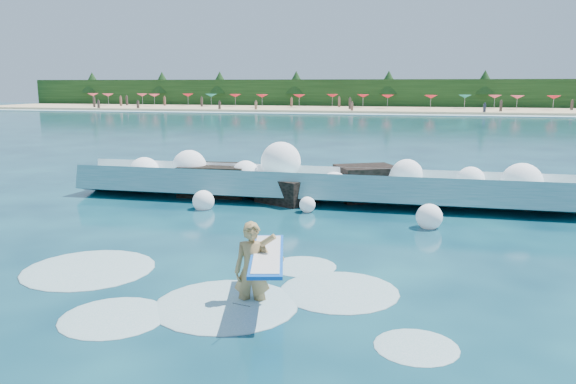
% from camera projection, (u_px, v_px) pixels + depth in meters
% --- Properties ---
extents(ground, '(200.00, 200.00, 0.00)m').
position_uv_depth(ground, '(212.00, 250.00, 14.17)').
color(ground, '#062337').
rests_on(ground, ground).
extents(beach, '(140.00, 20.00, 0.40)m').
position_uv_depth(beach, '(391.00, 110.00, 88.62)').
color(beach, tan).
rests_on(beach, ground).
extents(wet_band, '(140.00, 5.00, 0.08)m').
position_uv_depth(wet_band, '(386.00, 114.00, 78.14)').
color(wet_band, silver).
rests_on(wet_band, ground).
extents(treeline, '(140.00, 4.00, 5.00)m').
position_uv_depth(treeline, '(395.00, 94.00, 97.73)').
color(treeline, black).
rests_on(treeline, ground).
extents(breaking_wave, '(17.66, 2.77, 1.52)m').
position_uv_depth(breaking_wave, '(316.00, 185.00, 20.29)').
color(breaking_wave, teal).
rests_on(breaking_wave, ground).
extents(rock_cluster, '(8.29, 3.47, 1.44)m').
position_uv_depth(rock_cluster, '(282.00, 185.00, 20.73)').
color(rock_cluster, black).
rests_on(rock_cluster, ground).
extents(surfer_with_board, '(1.27, 3.05, 1.92)m').
position_uv_depth(surfer_with_board, '(256.00, 268.00, 10.64)').
color(surfer_with_board, '#A4824C').
rests_on(surfer_with_board, ground).
extents(wave_spray, '(14.90, 4.50, 2.17)m').
position_uv_depth(wave_spray, '(311.00, 175.00, 20.01)').
color(wave_spray, white).
rests_on(wave_spray, ground).
extents(surf_foam, '(9.47, 5.38, 0.15)m').
position_uv_depth(surf_foam, '(195.00, 289.00, 11.51)').
color(surf_foam, silver).
rests_on(surf_foam, ground).
extents(beach_umbrellas, '(112.55, 6.66, 0.50)m').
position_uv_depth(beach_umbrellas, '(392.00, 96.00, 89.92)').
color(beach_umbrellas, '#E5435A').
rests_on(beach_umbrellas, ground).
extents(beachgoers, '(104.78, 14.07, 1.94)m').
position_uv_depth(beachgoers, '(324.00, 104.00, 87.60)').
color(beachgoers, '#3F332D').
rests_on(beachgoers, ground).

